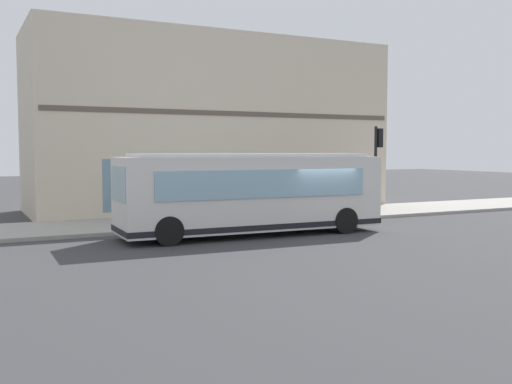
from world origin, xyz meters
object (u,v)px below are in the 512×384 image
traffic_light_near_corner (378,153)px  pedestrian_by_light_pole (218,195)px  pedestrian_near_building_entrance (347,193)px  fire_hydrant (294,204)px  city_bus_nearside (252,194)px  newspaper_vending_box (364,202)px

traffic_light_near_corner → pedestrian_by_light_pole: traffic_light_near_corner is taller
pedestrian_near_building_entrance → fire_hydrant: bearing=49.0°
city_bus_nearside → traffic_light_near_corner: size_ratio=2.42×
city_bus_nearside → fire_hydrant: size_ratio=13.66×
fire_hydrant → newspaper_vending_box: (-1.31, -3.35, 0.09)m
traffic_light_near_corner → pedestrian_near_building_entrance: 2.45m
city_bus_nearside → newspaper_vending_box: 9.57m
pedestrian_near_building_entrance → newspaper_vending_box: 1.52m
pedestrian_by_light_pole → newspaper_vending_box: pedestrian_by_light_pole is taller
traffic_light_near_corner → fire_hydrant: size_ratio=5.65×
traffic_light_near_corner → pedestrian_by_light_pole: 7.89m
pedestrian_by_light_pole → pedestrian_near_building_entrance: pedestrian_near_building_entrance is taller
fire_hydrant → pedestrian_near_building_entrance: bearing=-131.0°
city_bus_nearside → newspaper_vending_box: size_ratio=11.23×
traffic_light_near_corner → pedestrian_near_building_entrance: bearing=40.0°
fire_hydrant → pedestrian_by_light_pole: size_ratio=0.47×
traffic_light_near_corner → newspaper_vending_box: (1.55, -0.41, -2.46)m
city_bus_nearside → pedestrian_by_light_pole: (6.14, -1.24, -0.50)m
traffic_light_near_corner → newspaper_vending_box: traffic_light_near_corner is taller
fire_hydrant → pedestrian_by_light_pole: bearing=82.4°
city_bus_nearside → pedestrian_near_building_entrance: city_bus_nearside is taller
city_bus_nearside → fire_hydrant: 7.69m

